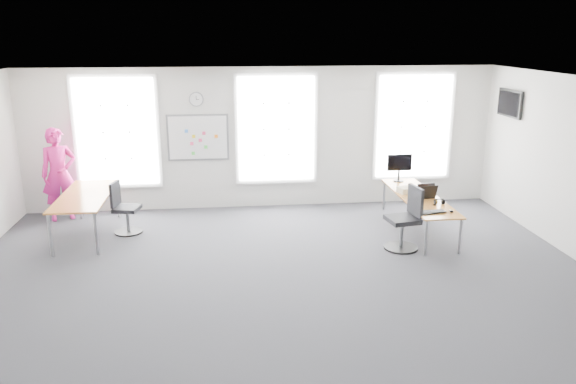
{
  "coord_description": "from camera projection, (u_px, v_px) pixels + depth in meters",
  "views": [
    {
      "loc": [
        -0.77,
        -7.78,
        3.69
      ],
      "look_at": [
        0.24,
        1.2,
        1.1
      ],
      "focal_mm": 35.0,
      "sensor_mm": 36.0,
      "label": 1
    }
  ],
  "objects": [
    {
      "name": "floor",
      "position": [
        281.0,
        283.0,
        8.53
      ],
      "size": [
        10.0,
        10.0,
        0.0
      ],
      "primitive_type": "plane",
      "color": "#28282E",
      "rests_on": "ground"
    },
    {
      "name": "ceiling",
      "position": [
        280.0,
        84.0,
        7.71
      ],
      "size": [
        10.0,
        10.0,
        0.0
      ],
      "primitive_type": "plane",
      "rotation": [
        3.14,
        0.0,
        0.0
      ],
      "color": "white",
      "rests_on": "ground"
    },
    {
      "name": "wall_back",
      "position": [
        262.0,
        138.0,
        11.94
      ],
      "size": [
        10.0,
        0.0,
        10.0
      ],
      "primitive_type": "plane",
      "rotation": [
        1.57,
        0.0,
        0.0
      ],
      "color": "silver",
      "rests_on": "ground"
    },
    {
      "name": "wall_front",
      "position": [
        333.0,
        328.0,
        4.3
      ],
      "size": [
        10.0,
        0.0,
        10.0
      ],
      "primitive_type": "plane",
      "rotation": [
        -1.57,
        0.0,
        0.0
      ],
      "color": "silver",
      "rests_on": "ground"
    },
    {
      "name": "window_left",
      "position": [
        117.0,
        132.0,
        11.53
      ],
      "size": [
        1.6,
        0.06,
        2.2
      ],
      "primitive_type": "cube",
      "color": "silver",
      "rests_on": "wall_back"
    },
    {
      "name": "window_mid",
      "position": [
        276.0,
        129.0,
        11.89
      ],
      "size": [
        1.6,
        0.06,
        2.2
      ],
      "primitive_type": "cube",
      "color": "silver",
      "rests_on": "wall_back"
    },
    {
      "name": "window_right",
      "position": [
        413.0,
        126.0,
        12.21
      ],
      "size": [
        1.6,
        0.06,
        2.2
      ],
      "primitive_type": "cube",
      "color": "silver",
      "rests_on": "wall_back"
    },
    {
      "name": "desk_right",
      "position": [
        419.0,
        199.0,
        10.72
      ],
      "size": [
        0.72,
        2.71,
        0.66
      ],
      "color": "#BE8937",
      "rests_on": "ground"
    },
    {
      "name": "desk_left",
      "position": [
        85.0,
        198.0,
        10.37
      ],
      "size": [
        0.87,
        2.17,
        0.79
      ],
      "color": "#BE8937",
      "rests_on": "ground"
    },
    {
      "name": "chair_right",
      "position": [
        406.0,
        222.0,
        9.79
      ],
      "size": [
        0.6,
        0.6,
        1.12
      ],
      "rotation": [
        0.0,
        0.0,
        -1.41
      ],
      "color": "black",
      "rests_on": "ground"
    },
    {
      "name": "chair_left",
      "position": [
        124.0,
        211.0,
        10.59
      ],
      "size": [
        0.53,
        0.53,
        0.99
      ],
      "rotation": [
        0.0,
        0.0,
        1.38
      ],
      "color": "black",
      "rests_on": "ground"
    },
    {
      "name": "person",
      "position": [
        59.0,
        174.0,
        11.23
      ],
      "size": [
        0.8,
        0.68,
        1.88
      ],
      "primitive_type": "imported",
      "rotation": [
        0.0,
        0.0,
        0.39
      ],
      "color": "#BF1A73",
      "rests_on": "ground"
    },
    {
      "name": "whiteboard",
      "position": [
        198.0,
        138.0,
        11.75
      ],
      "size": [
        1.2,
        0.03,
        0.9
      ],
      "primitive_type": "cube",
      "color": "white",
      "rests_on": "wall_back"
    },
    {
      "name": "wall_clock",
      "position": [
        196.0,
        99.0,
        11.53
      ],
      "size": [
        0.3,
        0.04,
        0.3
      ],
      "primitive_type": "cylinder",
      "rotation": [
        1.57,
        0.0,
        0.0
      ],
      "color": "gray",
      "rests_on": "wall_back"
    },
    {
      "name": "tv",
      "position": [
        510.0,
        103.0,
        11.3
      ],
      "size": [
        0.06,
        0.9,
        0.55
      ],
      "primitive_type": "cube",
      "color": "black",
      "rests_on": "wall_right"
    },
    {
      "name": "keyboard",
      "position": [
        433.0,
        212.0,
        9.74
      ],
      "size": [
        0.48,
        0.27,
        0.02
      ],
      "primitive_type": "cube",
      "rotation": [
        0.0,
        0.0,
        0.26
      ],
      "color": "black",
      "rests_on": "desk_right"
    },
    {
      "name": "mouse",
      "position": [
        451.0,
        211.0,
        9.76
      ],
      "size": [
        0.1,
        0.13,
        0.04
      ],
      "primitive_type": "ellipsoid",
      "rotation": [
        0.0,
        0.0,
        0.33
      ],
      "color": "black",
      "rests_on": "desk_right"
    },
    {
      "name": "lens_cap",
      "position": [
        434.0,
        205.0,
        10.17
      ],
      "size": [
        0.06,
        0.06,
        0.01
      ],
      "primitive_type": "cylinder",
      "rotation": [
        0.0,
        0.0,
        0.06
      ],
      "color": "black",
      "rests_on": "desk_right"
    },
    {
      "name": "headphones",
      "position": [
        439.0,
        202.0,
        10.21
      ],
      "size": [
        0.18,
        0.1,
        0.11
      ],
      "rotation": [
        0.0,
        0.0,
        -0.19
      ],
      "color": "black",
      "rests_on": "desk_right"
    },
    {
      "name": "laptop_sleeve",
      "position": [
        427.0,
        192.0,
        10.5
      ],
      "size": [
        0.36,
        0.23,
        0.28
      ],
      "rotation": [
        0.0,
        0.0,
        0.12
      ],
      "color": "black",
      "rests_on": "desk_right"
    },
    {
      "name": "paper_stack",
      "position": [
        407.0,
        190.0,
        10.95
      ],
      "size": [
        0.37,
        0.31,
        0.11
      ],
      "primitive_type": "cube",
      "rotation": [
        0.0,
        0.0,
        0.25
      ],
      "color": "beige",
      "rests_on": "desk_right"
    },
    {
      "name": "monitor",
      "position": [
        399.0,
        165.0,
        11.7
      ],
      "size": [
        0.52,
        0.21,
        0.58
      ],
      "rotation": [
        0.0,
        0.0,
        0.02
      ],
      "color": "black",
      "rests_on": "desk_right"
    }
  ]
}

